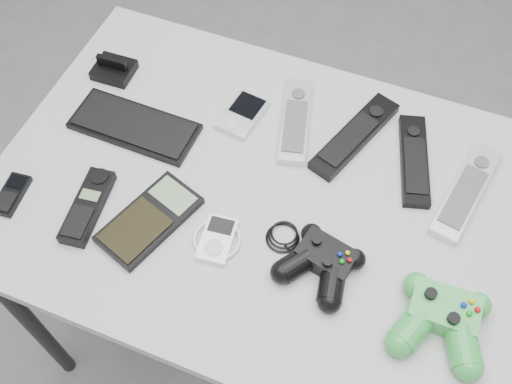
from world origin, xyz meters
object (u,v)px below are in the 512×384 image
at_px(pda, 242,114).
at_px(mp3_player, 217,239).
at_px(remote_silver_b, 466,191).
at_px(calculator, 149,219).
at_px(controller_green, 442,318).
at_px(pda_keyboard, 134,126).
at_px(remote_black_a, 355,135).
at_px(controller_black, 322,262).
at_px(remote_black_b, 414,160).
at_px(mobile_phone, 11,194).
at_px(remote_silver_a, 295,120).
at_px(cordless_handset, 88,206).
at_px(desk, 282,216).

bearing_deg(pda, mp3_player, -68.60).
xyz_separation_m(remote_silver_b, calculator, (-0.54, -0.28, -0.00)).
distance_m(remote_silver_b, controller_green, 0.28).
xyz_separation_m(pda_keyboard, controller_green, (0.68, -0.18, 0.02)).
bearing_deg(remote_silver_b, remote_black_a, 178.91).
height_order(remote_black_a, controller_black, controller_black).
bearing_deg(remote_black_b, remote_black_a, 157.57).
bearing_deg(pda, controller_green, -23.74).
height_order(remote_black_a, mp3_player, remote_black_a).
xyz_separation_m(mobile_phone, mp3_player, (0.41, 0.06, 0.00)).
distance_m(pda, remote_silver_b, 0.47).
bearing_deg(mp3_player, remote_black_b, 39.69).
height_order(remote_silver_a, cordless_handset, cordless_handset).
bearing_deg(pda, controller_black, -37.85).
height_order(remote_silver_b, controller_black, controller_black).
bearing_deg(remote_black_b, remote_silver_a, 162.45).
distance_m(mobile_phone, calculator, 0.28).
relative_size(cordless_handset, controller_black, 0.69).
bearing_deg(remote_silver_b, cordless_handset, -144.71).
bearing_deg(pda, calculator, -94.27).
height_order(remote_black_a, cordless_handset, cordless_handset).
height_order(calculator, controller_black, controller_black).
distance_m(mobile_phone, mp3_player, 0.41).
xyz_separation_m(calculator, controller_green, (0.55, 0.00, 0.02)).
bearing_deg(mobile_phone, desk, 14.67).
distance_m(remote_silver_b, mobile_phone, 0.87).
bearing_deg(calculator, remote_silver_a, 80.61).
xyz_separation_m(cordless_handset, mp3_player, (0.25, 0.03, -0.00)).
bearing_deg(remote_black_b, controller_black, -125.28).
xyz_separation_m(pda_keyboard, calculator, (0.13, -0.19, 0.00)).
bearing_deg(controller_black, desk, 147.89).
height_order(pda, calculator, calculator).
bearing_deg(mobile_phone, remote_silver_b, 15.59).
height_order(desk, calculator, calculator).
height_order(desk, controller_green, controller_green).
xyz_separation_m(remote_black_a, remote_black_b, (0.13, -0.01, -0.00)).
relative_size(desk, remote_silver_b, 4.75).
bearing_deg(desk, remote_black_b, 39.80).
bearing_deg(mobile_phone, cordless_handset, 4.22).
xyz_separation_m(remote_black_b, controller_black, (-0.10, -0.29, 0.01)).
relative_size(pda_keyboard, remote_silver_a, 1.21).
bearing_deg(remote_silver_a, cordless_handset, -145.55).
relative_size(pda_keyboard, calculator, 1.34).
relative_size(mobile_phone, mp3_player, 0.97).
relative_size(mobile_phone, calculator, 0.47).
bearing_deg(pda_keyboard, controller_green, -14.38).
relative_size(pda, mobile_phone, 1.22).
xyz_separation_m(remote_black_b, cordless_handset, (-0.55, -0.34, 0.00)).
height_order(cordless_handset, mp3_player, cordless_handset).
height_order(remote_black_a, remote_black_b, remote_black_a).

